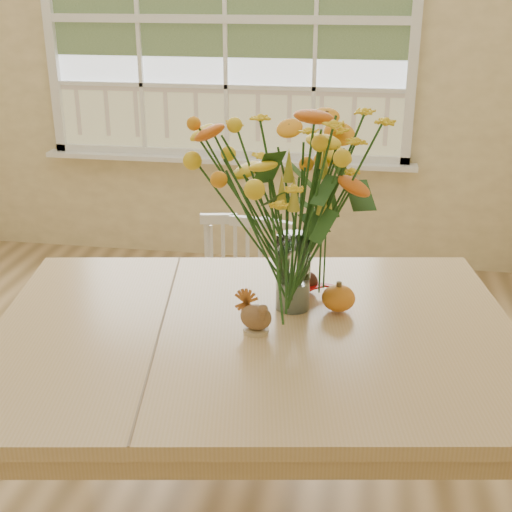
# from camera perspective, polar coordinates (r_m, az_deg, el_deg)

# --- Properties ---
(floor) EXTENTS (4.00, 4.50, 0.01)m
(floor) POSITION_cam_1_polar(r_m,az_deg,el_deg) (2.86, -11.60, -16.93)
(floor) COLOR olive
(floor) RESTS_ON ground
(wall_back) EXTENTS (4.00, 0.02, 2.70)m
(wall_back) POSITION_cam_1_polar(r_m,az_deg,el_deg) (4.41, -2.46, 16.56)
(wall_back) COLOR #CBB682
(wall_back) RESTS_ON floor
(window) EXTENTS (2.42, 0.12, 1.74)m
(window) POSITION_cam_1_polar(r_m,az_deg,el_deg) (4.36, -2.61, 18.88)
(window) COLOR silver
(window) RESTS_ON wall_back
(dining_table) EXTENTS (1.70, 1.34, 0.82)m
(dining_table) POSITION_cam_1_polar(r_m,az_deg,el_deg) (2.06, -0.09, -8.31)
(dining_table) COLOR tan
(dining_table) RESTS_ON floor
(windsor_chair) EXTENTS (0.44, 0.43, 0.85)m
(windsor_chair) POSITION_cam_1_polar(r_m,az_deg,el_deg) (2.86, -1.21, -4.71)
(windsor_chair) COLOR white
(windsor_chair) RESTS_ON floor
(flower_vase) EXTENTS (0.50, 0.50, 0.59)m
(flower_vase) POSITION_cam_1_polar(r_m,az_deg,el_deg) (2.00, 3.25, 4.84)
(flower_vase) COLOR white
(flower_vase) RESTS_ON dining_table
(pumpkin) EXTENTS (0.10, 0.10, 0.08)m
(pumpkin) POSITION_cam_1_polar(r_m,az_deg,el_deg) (2.11, 6.88, -3.62)
(pumpkin) COLOR orange
(pumpkin) RESTS_ON dining_table
(turkey_figurine) EXTENTS (0.11, 0.09, 0.12)m
(turkey_figurine) POSITION_cam_1_polar(r_m,az_deg,el_deg) (1.97, -0.00, -5.13)
(turkey_figurine) COLOR #CCB78C
(turkey_figurine) RESTS_ON dining_table
(dark_gourd) EXTENTS (0.13, 0.07, 0.07)m
(dark_gourd) POSITION_cam_1_polar(r_m,az_deg,el_deg) (2.23, 4.22, -2.23)
(dark_gourd) COLOR #38160F
(dark_gourd) RESTS_ON dining_table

